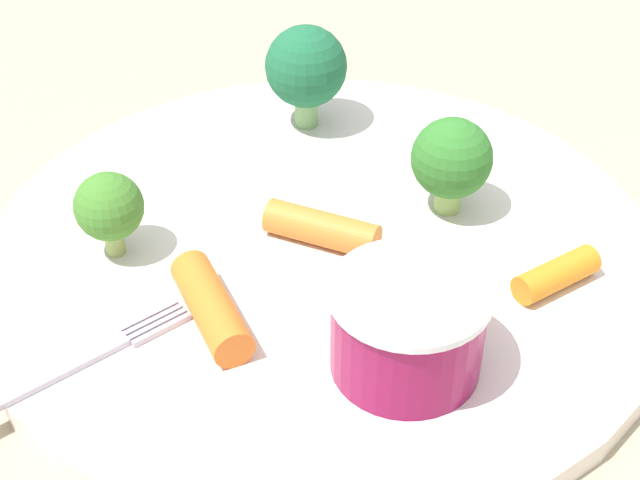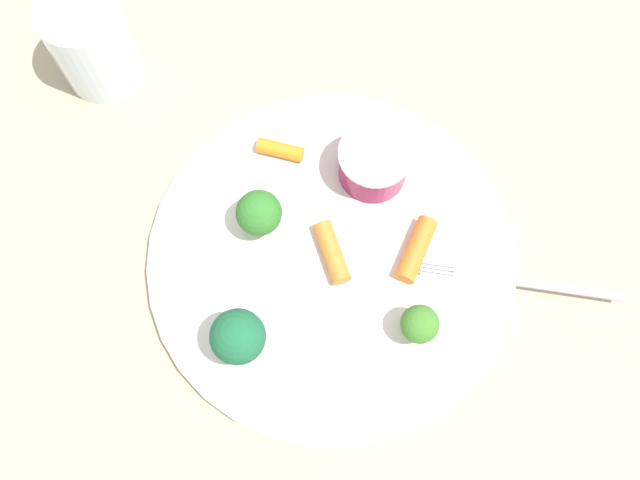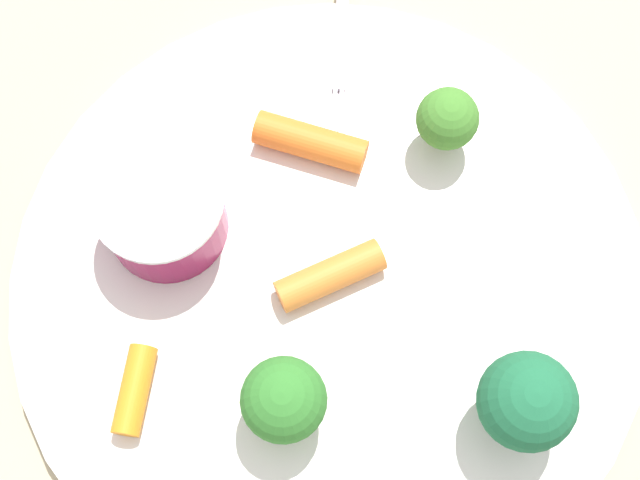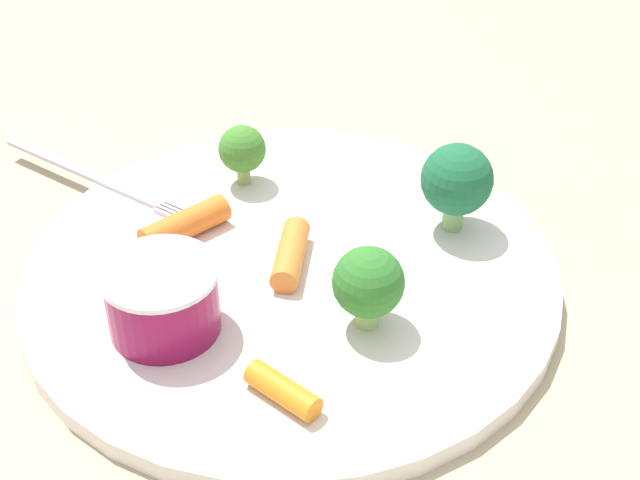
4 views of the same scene
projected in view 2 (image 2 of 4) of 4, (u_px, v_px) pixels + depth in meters
ground_plane at (332, 260)px, 0.61m from camera, size 2.40×2.40×0.00m
plate at (332, 258)px, 0.60m from camera, size 0.32×0.32×0.01m
sauce_cup at (374, 163)px, 0.60m from camera, size 0.06×0.06×0.04m
broccoli_floret_0 at (259, 213)px, 0.58m from camera, size 0.04×0.04×0.05m
broccoli_floret_1 at (420, 324)px, 0.55m from camera, size 0.03×0.03×0.04m
broccoli_floret_2 at (238, 337)px, 0.54m from camera, size 0.04×0.04×0.06m
carrot_stick_0 at (330, 250)px, 0.59m from camera, size 0.05×0.04×0.02m
carrot_stick_1 at (416, 250)px, 0.59m from camera, size 0.06×0.02×0.02m
carrot_stick_2 at (280, 150)px, 0.62m from camera, size 0.02×0.04×0.01m
fork at (517, 282)px, 0.59m from camera, size 0.04×0.17×0.00m
drinking_glass at (92, 43)px, 0.63m from camera, size 0.07×0.07×0.09m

